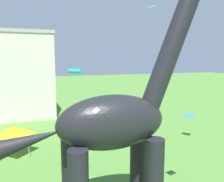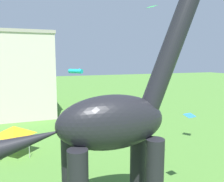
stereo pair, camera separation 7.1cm
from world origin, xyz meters
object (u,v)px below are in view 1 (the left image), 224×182
(person_vendor_side, at_px, (72,152))
(festival_canopy_tent, at_px, (13,131))
(kite_near_low, at_px, (151,7))
(kite_far_right, at_px, (189,115))
(dinosaur_sculpture, at_px, (111,122))
(kite_mid_center, at_px, (76,71))

(person_vendor_side, height_order, festival_canopy_tent, festival_canopy_tent)
(kite_near_low, xyz_separation_m, kite_far_right, (-9.15, -21.62, -12.21))
(dinosaur_sculpture, height_order, festival_canopy_tent, dinosaur_sculpture)
(dinosaur_sculpture, relative_size, person_vendor_side, 10.34)
(person_vendor_side, distance_m, kite_mid_center, 11.16)
(kite_mid_center, distance_m, kite_near_low, 17.64)
(dinosaur_sculpture, bearing_deg, kite_near_low, 53.98)
(festival_canopy_tent, bearing_deg, kite_far_right, -44.47)
(dinosaur_sculpture, distance_m, kite_near_low, 29.13)
(person_vendor_side, bearing_deg, dinosaur_sculpture, -43.05)
(kite_mid_center, xyz_separation_m, kite_far_right, (4.44, -16.23, -2.34))
(person_vendor_side, relative_size, kite_far_right, 1.88)
(kite_near_low, bearing_deg, dinosaur_sculpture, -124.61)
(festival_canopy_tent, bearing_deg, dinosaur_sculpture, -63.29)
(dinosaur_sculpture, relative_size, kite_mid_center, 7.96)
(person_vendor_side, height_order, kite_far_right, kite_far_right)
(kite_near_low, height_order, kite_far_right, kite_near_low)
(kite_mid_center, relative_size, kite_far_right, 2.44)
(kite_near_low, bearing_deg, person_vendor_side, -139.41)
(person_vendor_side, distance_m, festival_canopy_tent, 6.50)
(festival_canopy_tent, relative_size, kite_far_right, 3.74)
(dinosaur_sculpture, relative_size, kite_far_right, 19.42)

